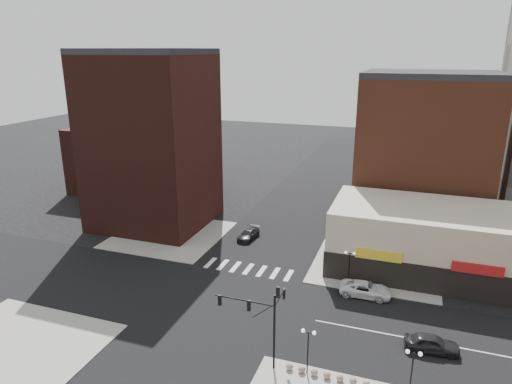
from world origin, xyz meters
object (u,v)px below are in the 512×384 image
(street_lamp_se_a, at_px, (308,341))
(dark_sedan_north, at_px, (249,234))
(dark_sedan_east, at_px, (432,343))
(street_lamp_se_b, at_px, (413,362))
(traffic_signal, at_px, (265,313))
(white_suv, at_px, (366,289))
(street_lamp_ne, at_px, (350,260))

(street_lamp_se_a, height_order, dark_sedan_north, street_lamp_se_a)
(street_lamp_se_a, relative_size, dark_sedan_east, 0.88)
(street_lamp_se_b, height_order, dark_sedan_north, street_lamp_se_b)
(traffic_signal, bearing_deg, street_lamp_se_b, -0.82)
(traffic_signal, height_order, dark_sedan_north, traffic_signal)
(traffic_signal, relative_size, street_lamp_se_a, 1.87)
(dark_sedan_east, bearing_deg, dark_sedan_north, 47.66)
(street_lamp_se_b, bearing_deg, street_lamp_se_a, 180.00)
(street_lamp_se_a, height_order, street_lamp_se_b, same)
(street_lamp_se_a, distance_m, street_lamp_se_b, 8.00)
(dark_sedan_north, bearing_deg, traffic_signal, -61.38)
(white_suv, bearing_deg, dark_sedan_east, -141.08)
(dark_sedan_east, distance_m, dark_sedan_north, 30.22)
(dark_sedan_east, height_order, dark_sedan_north, dark_sedan_east)
(street_lamp_se_a, height_order, dark_sedan_east, street_lamp_se_a)
(traffic_signal, distance_m, street_lamp_se_b, 11.88)
(traffic_signal, relative_size, street_lamp_se_b, 1.87)
(street_lamp_se_a, distance_m, dark_sedan_east, 12.05)
(traffic_signal, xyz_separation_m, street_lamp_se_a, (3.76, -0.17, -1.67))
(traffic_signal, distance_m, dark_sedan_north, 27.31)
(street_lamp_ne, distance_m, dark_sedan_east, 13.02)
(traffic_signal, bearing_deg, dark_sedan_east, 25.72)
(street_lamp_ne, relative_size, white_suv, 0.75)
(street_lamp_ne, relative_size, dark_sedan_east, 0.88)
(traffic_signal, distance_m, white_suv, 16.43)
(street_lamp_se_a, relative_size, dark_sedan_north, 0.89)
(street_lamp_ne, bearing_deg, street_lamp_se_a, -93.58)
(white_suv, xyz_separation_m, dark_sedan_east, (6.63, -7.83, 0.03))
(traffic_signal, relative_size, dark_sedan_north, 1.67)
(street_lamp_se_a, xyz_separation_m, dark_sedan_north, (-14.30, 24.99, -2.61))
(street_lamp_ne, bearing_deg, traffic_signal, -106.75)
(street_lamp_se_b, xyz_separation_m, dark_sedan_north, (-22.30, 24.99, -2.61))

